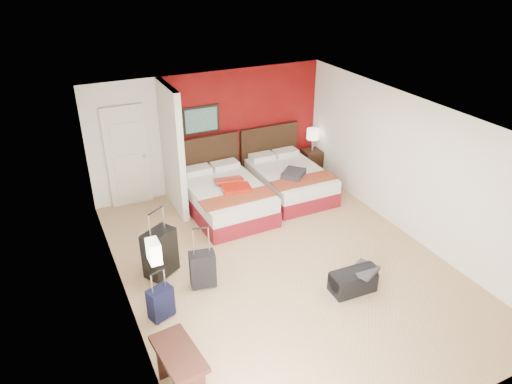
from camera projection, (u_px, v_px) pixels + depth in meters
ground at (283, 264)px, 7.91m from camera, size 6.50×6.50×0.00m
room_walls at (170, 178)px, 7.92m from camera, size 5.02×6.52×2.50m
red_accent_panel at (243, 126)px, 10.20m from camera, size 3.50×0.04×2.50m
partition_wall at (172, 150)px, 9.04m from camera, size 0.12×1.20×2.50m
entry_door at (127, 157)px, 9.32m from camera, size 0.82×0.06×2.05m
bed_left at (226, 199)px, 9.31m from camera, size 1.42×2.00×0.59m
bed_right at (290, 182)px, 10.00m from camera, size 1.31×1.87×0.56m
red_suitcase_open at (233, 185)px, 9.11m from camera, size 0.64×0.80×0.09m
jacket_bundle at (294, 174)px, 9.57m from camera, size 0.62×0.62×0.12m
nightstand at (312, 162)px, 10.95m from camera, size 0.43×0.43×0.55m
table_lamp at (313, 140)px, 10.70m from camera, size 0.35×0.35×0.51m
suitcase_black at (160, 254)px, 7.50m from camera, size 0.60×0.54×0.77m
suitcase_charcoal at (203, 271)px, 7.28m from camera, size 0.42×0.31×0.57m
suitcase_navy at (161, 304)px, 6.67m from camera, size 0.39×0.31×0.47m
duffel_bag at (353, 281)px, 7.24m from camera, size 0.69×0.39×0.34m
jacket_draped at (364, 270)px, 7.16m from camera, size 0.51×0.48×0.05m
desk at (181, 373)px, 5.47m from camera, size 0.50×0.86×0.68m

